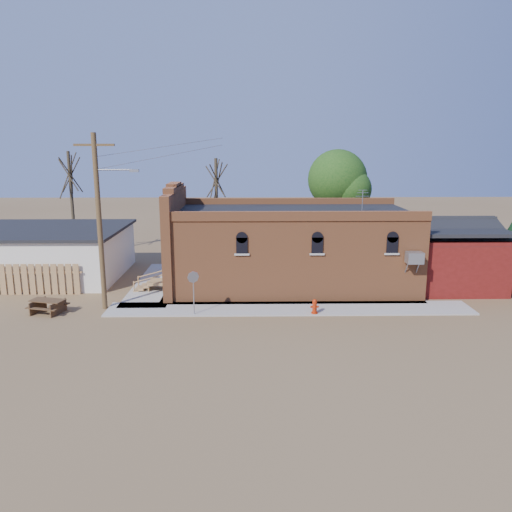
{
  "coord_description": "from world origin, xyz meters",
  "views": [
    {
      "loc": [
        -0.66,
        -23.92,
        8.32
      ],
      "look_at": [
        -0.23,
        3.0,
        2.4
      ],
      "focal_mm": 35.0,
      "sensor_mm": 36.0,
      "label": 1
    }
  ],
  "objects_px": {
    "brick_bar": "(286,248)",
    "stop_sign": "(193,281)",
    "utility_pole": "(100,218)",
    "trash_barrel": "(167,288)",
    "fire_hydrant": "(315,306)",
    "picnic_table": "(48,304)"
  },
  "relations": [
    {
      "from": "utility_pole",
      "to": "stop_sign",
      "type": "xyz_separation_m",
      "value": [
        4.75,
        -1.2,
        -2.98
      ]
    },
    {
      "from": "brick_bar",
      "to": "trash_barrel",
      "type": "distance_m",
      "value": 7.47
    },
    {
      "from": "trash_barrel",
      "to": "picnic_table",
      "type": "relative_size",
      "value": 0.36
    },
    {
      "from": "brick_bar",
      "to": "utility_pole",
      "type": "relative_size",
      "value": 1.82
    },
    {
      "from": "brick_bar",
      "to": "fire_hydrant",
      "type": "relative_size",
      "value": 21.85
    },
    {
      "from": "fire_hydrant",
      "to": "utility_pole",
      "type": "bearing_deg",
      "value": 149.02
    },
    {
      "from": "utility_pole",
      "to": "fire_hydrant",
      "type": "distance_m",
      "value": 11.71
    },
    {
      "from": "brick_bar",
      "to": "stop_sign",
      "type": "relative_size",
      "value": 7.35
    },
    {
      "from": "brick_bar",
      "to": "trash_barrel",
      "type": "relative_size",
      "value": 23.04
    },
    {
      "from": "utility_pole",
      "to": "trash_barrel",
      "type": "relative_size",
      "value": 12.65
    },
    {
      "from": "utility_pole",
      "to": "stop_sign",
      "type": "relative_size",
      "value": 4.03
    },
    {
      "from": "stop_sign",
      "to": "trash_barrel",
      "type": "distance_m",
      "value": 4.21
    },
    {
      "from": "stop_sign",
      "to": "brick_bar",
      "type": "bearing_deg",
      "value": 42.97
    },
    {
      "from": "fire_hydrant",
      "to": "picnic_table",
      "type": "height_order",
      "value": "fire_hydrant"
    },
    {
      "from": "fire_hydrant",
      "to": "trash_barrel",
      "type": "distance_m",
      "value": 8.71
    },
    {
      "from": "brick_bar",
      "to": "picnic_table",
      "type": "height_order",
      "value": "brick_bar"
    },
    {
      "from": "picnic_table",
      "to": "trash_barrel",
      "type": "bearing_deg",
      "value": 43.01
    },
    {
      "from": "trash_barrel",
      "to": "stop_sign",
      "type": "bearing_deg",
      "value": -61.45
    },
    {
      "from": "fire_hydrant",
      "to": "brick_bar",
      "type": "bearing_deg",
      "value": 75.95
    },
    {
      "from": "utility_pole",
      "to": "trash_barrel",
      "type": "height_order",
      "value": "utility_pole"
    },
    {
      "from": "utility_pole",
      "to": "fire_hydrant",
      "type": "relative_size",
      "value": 11.99
    },
    {
      "from": "utility_pole",
      "to": "fire_hydrant",
      "type": "xyz_separation_m",
      "value": [
        10.82,
        -1.2,
        -4.32
      ]
    }
  ]
}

